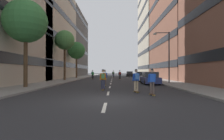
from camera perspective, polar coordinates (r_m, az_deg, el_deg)
ground_plane at (r=40.34m, az=0.04°, el=-2.64°), size 181.60×181.60×0.00m
sidewalk_left at (r=44.89m, az=-9.99°, el=-2.31°), size 3.62×83.23×0.14m
sidewalk_right at (r=44.74m, az=10.21°, el=-2.32°), size 3.62×83.23×0.14m
lane_markings at (r=43.07m, az=0.08°, el=-2.49°), size 0.16×72.20×0.01m
building_left_mid at (r=42.36m, az=-26.57°, el=11.14°), size 17.96×21.33×19.86m
building_left_far at (r=61.84m, az=-17.42°, el=7.52°), size 17.96×21.78×19.94m
building_right_mid at (r=42.36m, az=26.80°, el=13.52°), size 17.96×21.67×23.30m
building_right_far at (r=63.38m, az=17.93°, el=15.44°), size 17.96×22.61×37.49m
parked_car_near at (r=22.48m, az=11.99°, el=-2.67°), size 1.82×4.40×1.52m
parked_car_mid at (r=51.64m, az=5.55°, el=-1.36°), size 1.82×4.40×1.52m
parked_car_far at (r=29.48m, az=9.27°, el=-2.12°), size 1.82×4.40×1.52m
street_tree_near at (r=40.47m, az=-11.22°, el=6.06°), size 3.77×3.77×7.91m
street_tree_mid at (r=19.18m, az=-25.73°, el=13.67°), size 3.99×3.99×8.14m
street_tree_far at (r=31.48m, az=-14.80°, el=9.03°), size 3.28×3.28×8.31m
streetlamp_right at (r=24.13m, az=16.84°, el=5.67°), size 2.13×0.30×6.50m
skater_0 at (r=36.79m, az=-6.16°, el=-1.32°), size 0.57×0.92×1.78m
skater_1 at (r=20.23m, az=-2.29°, el=-2.13°), size 0.55×0.92×1.78m
skater_2 at (r=12.27m, az=12.61°, el=-3.29°), size 0.55×0.91×1.78m
skater_3 at (r=42.66m, az=0.40°, el=-1.15°), size 0.55×0.92×1.78m
skater_4 at (r=42.27m, az=-6.29°, el=-1.19°), size 0.56×0.92×1.78m
skater_5 at (r=15.27m, az=-2.88°, el=-2.60°), size 0.54×0.91×1.78m
skater_6 at (r=13.72m, az=7.72°, el=-2.86°), size 0.56×0.92×1.78m
skater_7 at (r=34.51m, az=2.49°, el=-1.34°), size 0.55×0.91×1.78m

